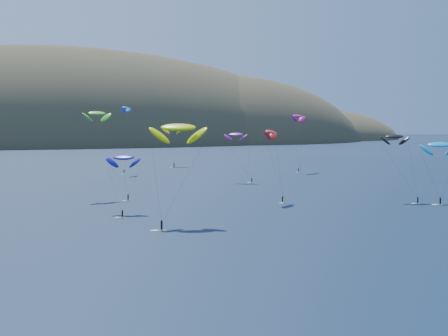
% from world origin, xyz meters
% --- Properties ---
extents(ground, '(2800.00, 2800.00, 0.00)m').
position_xyz_m(ground, '(0.00, 0.00, 0.00)').
color(ground, black).
rests_on(ground, ground).
extents(island, '(730.00, 300.00, 210.00)m').
position_xyz_m(island, '(39.40, 562.36, -10.74)').
color(island, '#3D3526').
rests_on(island, ground).
extents(kitesurfer_2, '(13.18, 14.25, 22.35)m').
position_xyz_m(kitesurfer_2, '(-8.29, 58.80, 19.25)').
color(kitesurfer_2, '#D6EB1A').
rests_on(kitesurfer_2, ground).
extents(kitesurfer_3, '(10.62, 14.37, 24.85)m').
position_xyz_m(kitesurfer_3, '(-16.59, 106.86, 22.67)').
color(kitesurfer_3, '#D6EB1A').
rests_on(kitesurfer_3, ground).
extents(kitesurfer_4, '(6.78, 8.08, 27.95)m').
position_xyz_m(kitesurfer_4, '(7.46, 181.94, 25.91)').
color(kitesurfer_4, '#D6EB1A').
rests_on(kitesurfer_4, ground).
extents(kitesurfer_5, '(10.46, 11.44, 17.10)m').
position_xyz_m(kitesurfer_5, '(63.68, 65.84, 14.53)').
color(kitesurfer_5, '#D6EB1A').
rests_on(kitesurfer_5, ground).
extents(kitesurfer_6, '(8.29, 11.07, 18.24)m').
position_xyz_m(kitesurfer_6, '(35.09, 134.19, 16.08)').
color(kitesurfer_6, '#D6EB1A').
rests_on(kitesurfer_6, ground).
extents(kitesurfer_7, '(7.89, 12.74, 18.59)m').
position_xyz_m(kitesurfer_7, '(55.08, 72.85, 16.54)').
color(kitesurfer_7, '#D6EB1A').
rests_on(kitesurfer_7, ground).
extents(kitesurfer_8, '(9.88, 8.77, 25.30)m').
position_xyz_m(kitesurfer_8, '(75.48, 165.47, 22.76)').
color(kitesurfer_8, '#D6EB1A').
rests_on(kitesurfer_8, ground).
extents(kitesurfer_9, '(7.32, 9.65, 19.85)m').
position_xyz_m(kitesurfer_9, '(23.61, 82.39, 17.80)').
color(kitesurfer_9, '#D6EB1A').
rests_on(kitesurfer_9, ground).
extents(kitesurfer_10, '(8.47, 13.25, 14.46)m').
position_xyz_m(kitesurfer_10, '(-15.79, 76.88, 12.29)').
color(kitesurfer_10, '#D6EB1A').
rests_on(kitesurfer_10, ground).
extents(kitesurfer_11, '(10.51, 15.84, 20.31)m').
position_xyz_m(kitesurfer_11, '(36.41, 214.50, 17.58)').
color(kitesurfer_11, '#D6EB1A').
rests_on(kitesurfer_11, ground).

